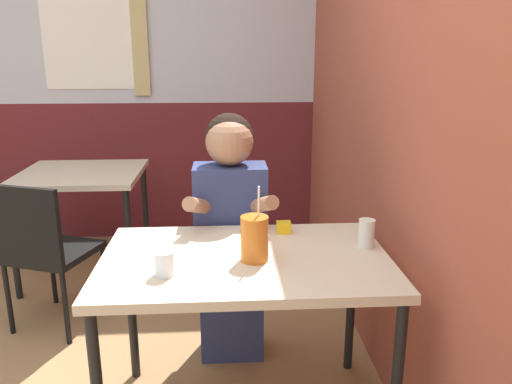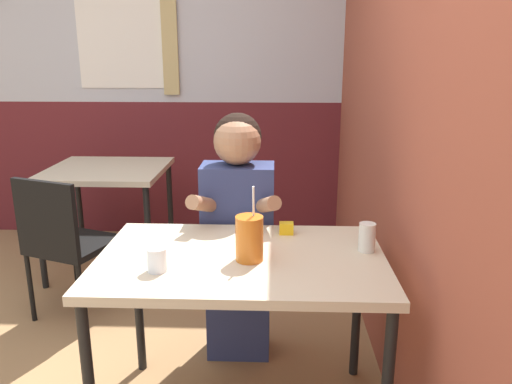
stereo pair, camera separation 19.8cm
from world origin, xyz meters
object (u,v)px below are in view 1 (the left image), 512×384
object	(u,v)px
chair_near_window	(44,246)
person_seated	(231,231)
cocktail_pitcher	(254,239)
background_table	(82,184)
main_table	(245,273)

from	to	relation	value
chair_near_window	person_seated	distance (m)	1.04
person_seated	cocktail_pitcher	distance (m)	0.55
person_seated	background_table	bearing A→B (deg)	134.08
main_table	cocktail_pitcher	bearing A→B (deg)	-50.15
main_table	background_table	world-z (taller)	same
background_table	chair_near_window	xyz separation A→B (m)	(-0.02, -0.71, -0.16)
main_table	person_seated	distance (m)	0.48
background_table	chair_near_window	distance (m)	0.73
main_table	chair_near_window	xyz separation A→B (m)	(-1.04, 0.77, -0.17)
main_table	cocktail_pitcher	size ratio (longest dim) A/B	3.78
background_table	person_seated	world-z (taller)	person_seated
background_table	cocktail_pitcher	distance (m)	1.85
background_table	cocktail_pitcher	size ratio (longest dim) A/B	2.68
background_table	cocktail_pitcher	xyz separation A→B (m)	(1.05, -1.52, 0.17)
main_table	chair_near_window	size ratio (longest dim) A/B	1.30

